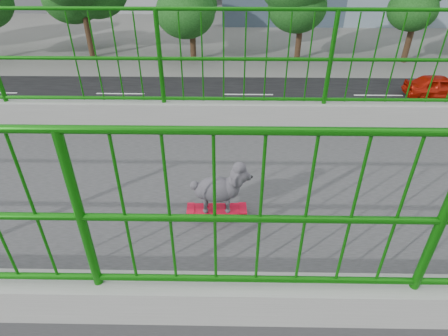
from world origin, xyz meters
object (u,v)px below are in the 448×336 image
car_2 (68,136)px  car_4 (440,87)px  skateboard (217,210)px  poodle (220,187)px

car_2 → car_4: bearing=-72.4°
skateboard → poodle: size_ratio=1.00×
skateboard → car_2: bearing=-151.3°
car_2 → car_4: 21.20m
skateboard → car_4: 23.89m
car_2 → car_4: size_ratio=1.21×
car_2 → skateboard: bearing=-149.7°
poodle → car_4: (-19.19, 12.70, -6.62)m
skateboard → car_2: skateboard is taller
poodle → car_4: 23.94m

